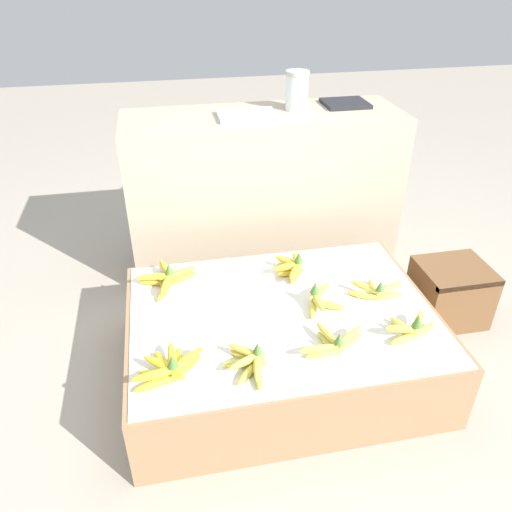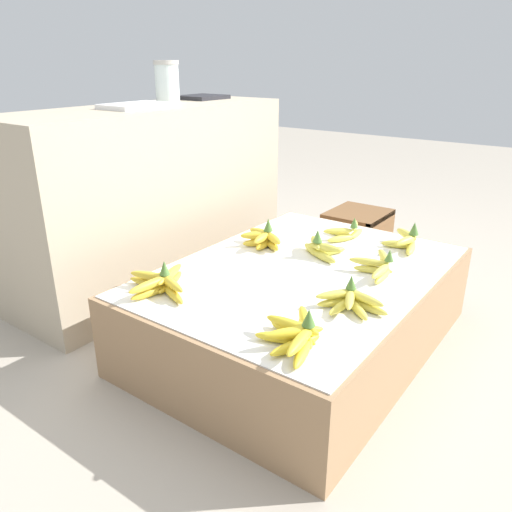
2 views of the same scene
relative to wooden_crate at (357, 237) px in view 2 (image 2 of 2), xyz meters
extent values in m
plane|color=#A89E8E|center=(-0.80, -0.17, -0.13)|extent=(10.00, 10.00, 0.00)
cube|color=#997551|center=(-0.80, -0.17, 0.01)|extent=(1.12, 0.82, 0.28)
cube|color=silver|center=(-0.80, -0.17, 0.15)|extent=(1.09, 0.80, 0.00)
cube|color=tan|center=(-0.70, 0.65, 0.25)|extent=(1.30, 0.43, 0.77)
cube|color=brown|center=(0.00, 0.00, 0.00)|extent=(0.29, 0.26, 0.26)
cube|color=#4E3520|center=(0.00, -0.12, 0.12)|extent=(0.29, 0.02, 0.02)
ellipsoid|color=yellow|center=(-1.18, -0.41, 0.17)|extent=(0.14, 0.12, 0.03)
ellipsoid|color=yellow|center=(-1.20, -0.38, 0.17)|extent=(0.06, 0.16, 0.03)
ellipsoid|color=yellow|center=(-1.23, -0.38, 0.17)|extent=(0.09, 0.15, 0.03)
ellipsoid|color=yellow|center=(-1.24, -0.42, 0.17)|extent=(0.15, 0.08, 0.03)
ellipsoid|color=yellow|center=(-1.26, -0.45, 0.17)|extent=(0.16, 0.07, 0.03)
ellipsoid|color=yellow|center=(-1.17, -0.40, 0.19)|extent=(0.14, 0.12, 0.03)
ellipsoid|color=yellow|center=(-1.21, -0.38, 0.19)|extent=(0.03, 0.15, 0.03)
ellipsoid|color=yellow|center=(-1.24, -0.41, 0.19)|extent=(0.14, 0.12, 0.03)
ellipsoid|color=yellow|center=(-1.26, -0.44, 0.19)|extent=(0.16, 0.05, 0.03)
cone|color=#4C7533|center=(-1.21, -0.43, 0.23)|extent=(0.03, 0.03, 0.05)
ellipsoid|color=#DBCC4C|center=(-0.97, -0.39, 0.16)|extent=(0.12, 0.11, 0.03)
ellipsoid|color=#DBCC4C|center=(-0.99, -0.41, 0.16)|extent=(0.14, 0.03, 0.03)
ellipsoid|color=#DBCC4C|center=(-0.98, -0.45, 0.16)|extent=(0.11, 0.12, 0.03)
ellipsoid|color=#DBCC4C|center=(-0.95, -0.47, 0.16)|extent=(0.04, 0.14, 0.03)
ellipsoid|color=#DBCC4C|center=(-0.97, -0.39, 0.19)|extent=(0.12, 0.10, 0.03)
ellipsoid|color=#DBCC4C|center=(-0.98, -0.43, 0.19)|extent=(0.14, 0.08, 0.03)
ellipsoid|color=#DBCC4C|center=(-0.95, -0.46, 0.19)|extent=(0.05, 0.14, 0.03)
cone|color=#4C7533|center=(-0.94, -0.41, 0.22)|extent=(0.03, 0.03, 0.04)
ellipsoid|color=#DBCC4C|center=(-0.62, -0.39, 0.16)|extent=(0.12, 0.09, 0.02)
ellipsoid|color=#DBCC4C|center=(-0.69, -0.38, 0.16)|extent=(0.07, 0.13, 0.02)
ellipsoid|color=#DBCC4C|center=(-0.72, -0.42, 0.16)|extent=(0.13, 0.03, 0.02)
ellipsoid|color=#DBCC4C|center=(-0.62, -0.38, 0.19)|extent=(0.12, 0.09, 0.02)
ellipsoid|color=#DBCC4C|center=(-0.69, -0.36, 0.19)|extent=(0.06, 0.13, 0.02)
ellipsoid|color=#DBCC4C|center=(-0.74, -0.42, 0.19)|extent=(0.13, 0.03, 0.02)
cone|color=#4C7533|center=(-0.68, -0.42, 0.22)|extent=(0.03, 0.03, 0.04)
ellipsoid|color=#DBCC4C|center=(-0.35, -0.38, 0.17)|extent=(0.12, 0.08, 0.03)
ellipsoid|color=#DBCC4C|center=(-0.41, -0.35, 0.17)|extent=(0.07, 0.13, 0.03)
ellipsoid|color=#DBCC4C|center=(-0.43, -0.41, 0.17)|extent=(0.13, 0.05, 0.03)
ellipsoid|color=#DBCC4C|center=(-0.37, -0.37, 0.19)|extent=(0.10, 0.12, 0.03)
ellipsoid|color=#DBCC4C|center=(-0.44, -0.39, 0.19)|extent=(0.13, 0.06, 0.03)
cone|color=#4C7533|center=(-0.39, -0.40, 0.23)|extent=(0.04, 0.04, 0.05)
ellipsoid|color=gold|center=(-0.69, -0.19, 0.17)|extent=(0.07, 0.13, 0.03)
ellipsoid|color=gold|center=(-0.63, -0.18, 0.17)|extent=(0.12, 0.09, 0.03)
ellipsoid|color=gold|center=(-0.65, -0.12, 0.17)|extent=(0.10, 0.12, 0.03)
ellipsoid|color=gold|center=(-0.67, -0.18, 0.19)|extent=(0.03, 0.13, 0.03)
ellipsoid|color=gold|center=(-0.65, -0.13, 0.19)|extent=(0.12, 0.10, 0.03)
cone|color=#4C7533|center=(-0.67, -0.15, 0.23)|extent=(0.03, 0.03, 0.05)
ellipsoid|color=#DBCC4C|center=(-0.39, -0.17, 0.16)|extent=(0.12, 0.03, 0.03)
ellipsoid|color=#DBCC4C|center=(-0.42, -0.11, 0.16)|extent=(0.04, 0.12, 0.03)
ellipsoid|color=#DBCC4C|center=(-0.48, -0.15, 0.16)|extent=(0.11, 0.08, 0.03)
ellipsoid|color=#DBCC4C|center=(-0.37, -0.15, 0.19)|extent=(0.12, 0.07, 0.03)
ellipsoid|color=#DBCC4C|center=(-0.47, -0.13, 0.19)|extent=(0.10, 0.11, 0.03)
cone|color=#4C7533|center=(-0.43, -0.18, 0.22)|extent=(0.03, 0.03, 0.04)
ellipsoid|color=gold|center=(-1.16, 0.10, 0.16)|extent=(0.16, 0.08, 0.03)
ellipsoid|color=gold|center=(-1.20, 0.14, 0.16)|extent=(0.05, 0.16, 0.03)
ellipsoid|color=gold|center=(-1.23, 0.09, 0.16)|extent=(0.16, 0.05, 0.03)
ellipsoid|color=gold|center=(-1.21, 0.04, 0.16)|extent=(0.09, 0.16, 0.03)
ellipsoid|color=gold|center=(-1.16, 0.09, 0.19)|extent=(0.16, 0.08, 0.03)
ellipsoid|color=gold|center=(-1.20, 0.12, 0.19)|extent=(0.07, 0.16, 0.03)
ellipsoid|color=gold|center=(-1.24, 0.09, 0.19)|extent=(0.16, 0.04, 0.03)
ellipsoid|color=gold|center=(-1.20, 0.05, 0.19)|extent=(0.08, 0.16, 0.03)
cone|color=#4C7533|center=(-1.19, 0.08, 0.23)|extent=(0.03, 0.03, 0.04)
ellipsoid|color=gold|center=(-0.68, 0.09, 0.17)|extent=(0.04, 0.12, 0.03)
ellipsoid|color=gold|center=(-0.71, 0.08, 0.17)|extent=(0.11, 0.10, 0.03)
ellipsoid|color=gold|center=(-0.71, 0.05, 0.17)|extent=(0.12, 0.04, 0.03)
ellipsoid|color=gold|center=(-0.70, 0.03, 0.17)|extent=(0.09, 0.11, 0.03)
ellipsoid|color=gold|center=(-0.68, 0.09, 0.20)|extent=(0.04, 0.12, 0.03)
ellipsoid|color=gold|center=(-0.71, 0.09, 0.20)|extent=(0.11, 0.10, 0.03)
ellipsoid|color=gold|center=(-0.72, 0.05, 0.20)|extent=(0.12, 0.04, 0.03)
ellipsoid|color=gold|center=(-0.70, 0.02, 0.20)|extent=(0.09, 0.11, 0.03)
cone|color=#4C7533|center=(-0.68, 0.06, 0.23)|extent=(0.04, 0.04, 0.05)
cylinder|color=silver|center=(-0.54, 0.69, 0.71)|extent=(0.10, 0.10, 0.16)
cylinder|color=#B7B2A8|center=(-0.54, 0.69, 0.80)|extent=(0.11, 0.11, 0.02)
cube|color=white|center=(-0.78, 0.62, 0.64)|extent=(0.26, 0.18, 0.02)
cube|color=#232328|center=(-0.29, 0.72, 0.64)|extent=(0.21, 0.18, 0.02)
camera|label=1|loc=(-1.17, -1.56, 1.30)|focal=35.00mm
camera|label=2|loc=(-2.15, -0.96, 0.82)|focal=35.00mm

